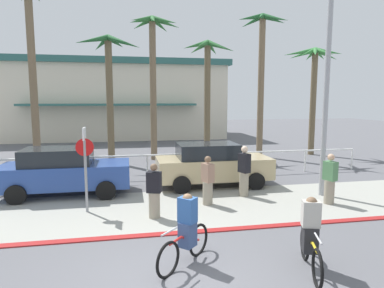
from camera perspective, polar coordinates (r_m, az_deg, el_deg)
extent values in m
plane|color=#5B5B60|center=(16.28, -7.82, -4.55)|extent=(80.00, 80.00, 0.00)
cube|color=#9E9E93|center=(10.68, -6.12, -10.88)|extent=(44.00, 4.00, 0.02)
cube|color=maroon|center=(8.81, -5.00, -14.90)|extent=(44.00, 0.24, 0.03)
cube|color=beige|center=(32.21, -13.27, 6.82)|extent=(19.47, 8.56, 6.26)
cube|color=#2D605B|center=(32.37, -13.45, 12.81)|extent=(20.07, 9.16, 0.50)
cube|color=#2D605B|center=(27.44, -13.67, 6.47)|extent=(13.63, 1.20, 0.16)
cylinder|color=white|center=(14.62, -7.58, -1.92)|extent=(19.75, 0.08, 0.08)
cylinder|color=white|center=(15.26, -26.44, -4.15)|extent=(0.08, 0.08, 1.00)
cylinder|color=white|center=(14.78, -17.16, -4.05)|extent=(0.08, 0.08, 1.00)
cylinder|color=white|center=(14.71, -7.54, -3.84)|extent=(0.08, 0.08, 1.00)
cylinder|color=white|center=(15.05, 1.90, -3.52)|extent=(0.08, 0.08, 1.00)
cylinder|color=white|center=(15.77, 10.70, -3.14)|extent=(0.08, 0.08, 1.00)
cylinder|color=white|center=(16.82, 18.56, -2.74)|extent=(0.08, 0.08, 1.00)
cylinder|color=white|center=(18.16, 25.37, -2.35)|extent=(0.08, 0.08, 1.00)
cylinder|color=gray|center=(10.55, -17.47, -5.27)|extent=(0.08, 0.08, 2.20)
cube|color=white|center=(10.35, -17.75, 1.66)|extent=(0.04, 0.56, 0.36)
cylinder|color=red|center=(10.40, -17.66, -0.53)|extent=(0.52, 0.03, 0.52)
cylinder|color=#9EA0A5|center=(12.52, 21.74, 8.71)|extent=(0.18, 0.18, 7.50)
cylinder|color=#756047|center=(18.38, -25.25, 9.78)|extent=(0.36, 0.36, 8.67)
cylinder|color=brown|center=(18.44, -13.69, 6.96)|extent=(0.36, 0.36, 6.55)
cone|color=#235B2D|center=(18.66, -11.39, 16.41)|extent=(1.71, 0.32, 0.77)
cone|color=#235B2D|center=(19.32, -12.73, 16.34)|extent=(1.06, 1.51, 0.59)
cone|color=#235B2D|center=(19.34, -15.04, 15.97)|extent=(1.08, 1.56, 0.78)
cone|color=#235B2D|center=(18.74, -16.61, 16.43)|extent=(1.70, 0.32, 0.64)
cone|color=#235B2D|center=(17.91, -15.69, 16.71)|extent=(1.25, 1.84, 0.76)
cone|color=#235B2D|center=(17.90, -12.63, 16.80)|extent=(1.21, 1.78, 0.76)
cylinder|color=#756047|center=(19.09, -6.57, 8.91)|extent=(0.36, 0.36, 7.74)
cone|color=#2D6B33|center=(19.60, -4.42, 19.66)|extent=(1.58, 0.32, 0.75)
cone|color=#2D6B33|center=(20.02, -5.43, 19.29)|extent=(1.24, 1.24, 0.80)
cone|color=#2D6B33|center=(20.19, -6.88, 19.39)|extent=(0.32, 1.40, 0.66)
cone|color=#2D6B33|center=(19.99, -8.32, 19.43)|extent=(1.26, 1.26, 0.70)
cone|color=#2D6B33|center=(19.52, -8.63, 19.91)|extent=(1.28, 0.32, 0.58)
cone|color=#2D6B33|center=(18.96, -8.42, 20.11)|extent=(1.41, 1.41, 0.70)
cone|color=#2D6B33|center=(18.80, -6.56, 20.12)|extent=(0.32, 1.60, 0.77)
cone|color=#2D6B33|center=(19.02, -4.73, 20.03)|extent=(1.45, 1.45, 0.75)
cylinder|color=brown|center=(19.75, 2.59, 7.25)|extent=(0.36, 0.36, 6.60)
cone|color=#2D6B33|center=(20.18, 4.91, 16.01)|extent=(1.66, 0.32, 0.75)
cone|color=#2D6B33|center=(20.88, 3.41, 15.75)|extent=(1.26, 1.86, 0.73)
cone|color=#2D6B33|center=(20.53, 1.16, 15.87)|extent=(1.07, 1.53, 0.76)
cone|color=#2D6B33|center=(19.84, 0.58, 16.29)|extent=(1.49, 0.32, 0.67)
cone|color=#2D6B33|center=(19.11, 1.83, 16.46)|extent=(1.24, 1.82, 0.78)
cone|color=#2D6B33|center=(19.43, 4.27, 16.20)|extent=(1.10, 1.58, 0.84)
cylinder|color=#756047|center=(20.31, 11.54, 9.21)|extent=(0.36, 0.36, 8.09)
cone|color=#235B2D|center=(21.06, 13.64, 19.72)|extent=(1.43, 0.32, 0.65)
cone|color=#235B2D|center=(21.50, 12.10, 19.35)|extent=(1.06, 1.52, 0.76)
cone|color=#235B2D|center=(21.27, 10.07, 19.63)|extent=(1.09, 1.57, 0.69)
cone|color=#235B2D|center=(20.56, 9.85, 20.24)|extent=(1.50, 0.32, 0.58)
cone|color=#235B2D|center=(20.21, 11.59, 20.31)|extent=(0.93, 1.30, 0.65)
cone|color=#235B2D|center=(20.29, 13.85, 19.93)|extent=(1.17, 1.71, 0.84)
cylinder|color=brown|center=(22.03, 19.73, 6.50)|extent=(0.36, 0.36, 6.33)
cone|color=#387F3D|center=(22.57, 21.70, 13.81)|extent=(1.56, 0.32, 0.83)
cone|color=#387F3D|center=(22.96, 20.76, 13.90)|extent=(1.51, 1.34, 0.71)
cone|color=#387F3D|center=(22.93, 19.36, 13.94)|extent=(0.60, 1.67, 0.73)
cone|color=#387F3D|center=(22.66, 18.06, 14.18)|extent=(1.20, 1.75, 0.65)
cone|color=#387F3D|center=(22.07, 17.66, 14.48)|extent=(1.89, 0.95, 0.59)
cone|color=#387F3D|center=(21.71, 18.97, 14.33)|extent=(1.42, 0.78, 0.74)
cone|color=#387F3D|center=(21.34, 20.10, 14.32)|extent=(1.19, 1.74, 0.81)
cone|color=#387F3D|center=(21.65, 21.39, 14.24)|extent=(0.59, 1.60, 0.75)
cone|color=#387F3D|center=(22.10, 22.04, 14.21)|extent=(1.40, 1.25, 0.64)
cube|color=#284793|center=(12.79, -20.46, -4.90)|extent=(4.40, 1.80, 0.80)
cube|color=#1E2328|center=(12.71, -21.71, -1.91)|extent=(2.29, 1.58, 0.56)
cylinder|color=black|center=(13.59, -13.87, -5.66)|extent=(0.66, 0.22, 0.66)
cylinder|color=black|center=(11.85, -14.32, -7.61)|extent=(0.66, 0.22, 0.66)
cylinder|color=black|center=(14.04, -25.48, -5.76)|extent=(0.66, 0.22, 0.66)
cylinder|color=black|center=(12.35, -27.58, -7.62)|extent=(0.66, 0.22, 0.66)
cube|color=tan|center=(13.28, 3.64, -4.00)|extent=(4.40, 1.80, 0.80)
cube|color=#1E2328|center=(13.10, 2.61, -1.13)|extent=(2.29, 1.58, 0.56)
cylinder|color=black|center=(14.60, 8.12, -4.61)|extent=(0.66, 0.22, 0.66)
cylinder|color=black|center=(12.96, 10.71, -6.21)|extent=(0.66, 0.22, 0.66)
cylinder|color=black|center=(13.96, -2.93, -5.11)|extent=(0.66, 0.22, 0.66)
cylinder|color=black|center=(12.23, -1.76, -6.91)|extent=(0.66, 0.22, 0.66)
torus|color=black|center=(6.89, 20.40, -19.11)|extent=(0.28, 0.70, 0.72)
torus|color=black|center=(7.87, 18.49, -15.60)|extent=(0.28, 0.70, 0.72)
cylinder|color=gold|center=(7.51, 19.06, -15.52)|extent=(0.26, 0.67, 0.35)
cylinder|color=gold|center=(6.98, 20.04, -16.11)|extent=(0.16, 0.38, 0.07)
cylinder|color=gold|center=(7.40, 19.24, -15.31)|extent=(0.05, 0.05, 0.44)
cylinder|color=silver|center=(6.71, 20.52, -14.71)|extent=(0.19, 0.49, 0.04)
cube|color=#232326|center=(7.37, 19.26, -14.87)|extent=(0.36, 0.39, 0.52)
cube|color=#B7B2A8|center=(7.20, 19.44, -11.03)|extent=(0.40, 0.35, 0.52)
sphere|color=brown|center=(7.13, 19.52, -9.28)|extent=(0.22, 0.22, 0.22)
torus|color=black|center=(6.83, -4.06, -18.91)|extent=(0.54, 0.56, 0.72)
torus|color=black|center=(7.65, 1.11, -15.88)|extent=(0.54, 0.56, 0.72)
cylinder|color=red|center=(7.33, -0.32, -15.67)|extent=(0.51, 0.53, 0.35)
cylinder|color=red|center=(6.88, -2.83, -16.02)|extent=(0.30, 0.31, 0.07)
cylinder|color=red|center=(7.23, -0.75, -15.41)|extent=(0.05, 0.05, 0.44)
cylinder|color=silver|center=(6.64, -3.83, -14.49)|extent=(0.37, 0.39, 0.04)
cube|color=#384C7A|center=(7.21, -0.75, -14.97)|extent=(0.42, 0.42, 0.52)
cube|color=#2D5699|center=(7.03, -0.76, -11.05)|extent=(0.43, 0.42, 0.52)
sphere|color=brown|center=(6.96, -0.77, -9.25)|extent=(0.22, 0.22, 0.22)
cylinder|color=gray|center=(12.02, 8.75, -6.76)|extent=(0.42, 0.42, 0.86)
cube|color=black|center=(11.86, 8.82, -3.19)|extent=(0.39, 0.47, 0.66)
sphere|color=beige|center=(11.78, 8.87, -0.90)|extent=(0.24, 0.24, 0.24)
cylinder|color=gray|center=(10.97, 2.66, -8.32)|extent=(0.41, 0.41, 0.77)
cube|color=#93705B|center=(10.80, 2.68, -4.86)|extent=(0.38, 0.47, 0.59)
sphere|color=brown|center=(10.72, 2.69, -2.61)|extent=(0.21, 0.21, 0.21)
cylinder|color=gray|center=(9.83, -6.36, -10.24)|extent=(0.40, 0.40, 0.76)
cube|color=black|center=(9.65, -6.42, -6.42)|extent=(0.46, 0.37, 0.59)
sphere|color=brown|center=(9.55, -6.46, -3.92)|extent=(0.21, 0.21, 0.21)
cylinder|color=gray|center=(11.90, 22.14, -7.53)|extent=(0.40, 0.40, 0.79)
cube|color=#4C7F51|center=(11.75, 22.31, -4.22)|extent=(0.37, 0.46, 0.61)
sphere|color=#D6A884|center=(11.67, 22.41, -2.07)|extent=(0.22, 0.22, 0.22)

